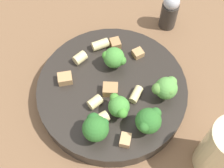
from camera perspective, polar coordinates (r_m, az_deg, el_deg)
The scene contains 19 objects.
ground_plane at distance 0.55m, azimuth 0.00°, elevation -2.25°, with size 2.00×2.00×0.00m, color brown.
pasta_bowl at distance 0.53m, azimuth 0.00°, elevation -1.28°, with size 0.25×0.25×0.03m.
broccoli_floret_0 at distance 0.52m, azimuth 0.43°, elevation 4.83°, with size 0.04×0.04×0.04m.
broccoli_floret_1 at distance 0.49m, azimuth 9.83°, elevation -0.72°, with size 0.04×0.04×0.04m.
broccoli_floret_2 at distance 0.46m, azimuth -2.97°, elevation -7.92°, with size 0.04×0.04×0.05m.
broccoli_floret_3 at distance 0.48m, azimuth 1.29°, elevation -4.20°, with size 0.03×0.04×0.04m.
broccoli_floret_4 at distance 0.46m, azimuth 6.71°, elevation -6.68°, with size 0.04×0.04×0.05m.
rigatoni_0 at distance 0.54m, azimuth -5.88°, elevation 4.78°, with size 0.02×0.02×0.02m, color beige.
rigatoni_1 at distance 0.50m, azimuth 4.40°, elevation -1.91°, with size 0.01×0.01×0.03m, color beige.
rigatoni_2 at distance 0.48m, azimuth -2.39°, elevation -6.28°, with size 0.02×0.02×0.02m, color beige.
rigatoni_3 at distance 0.50m, azimuth -3.13°, elevation -3.31°, with size 0.02×0.02×0.02m, color beige.
rigatoni_4 at distance 0.56m, azimuth -2.15°, elevation 7.23°, with size 0.02×0.02×0.03m, color beige.
chicken_chunk_0 at distance 0.55m, azimuth 4.78°, elevation 5.63°, with size 0.02×0.02×0.01m, color tan.
chicken_chunk_1 at distance 0.47m, azimuth 2.46°, elevation -10.21°, with size 0.02×0.02×0.01m, color tan.
chicken_chunk_2 at distance 0.56m, azimuth 0.62°, elevation 7.38°, with size 0.02×0.02×0.01m, color #A87A4C.
chicken_chunk_3 at distance 0.51m, azimuth -0.31°, elevation -1.02°, with size 0.02×0.02×0.02m, color #A87A4C.
chicken_chunk_4 at distance 0.52m, azimuth -8.58°, elevation 0.99°, with size 0.02×0.02×0.01m, color tan.
drinking_glass at distance 0.48m, azimuth 19.37°, elevation -11.60°, with size 0.06×0.06×0.11m.
pepper_shaker at distance 0.62m, azimuth 10.49°, elevation 13.01°, with size 0.03×0.03×0.08m.
Camera 1 is at (0.07, -0.25, 0.48)m, focal length 50.00 mm.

